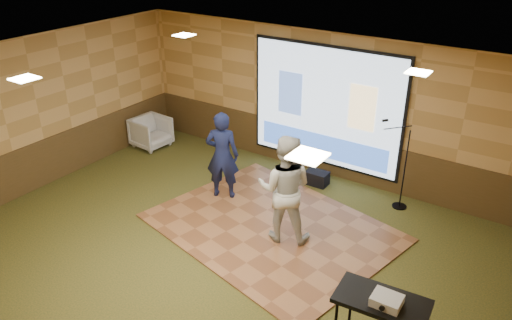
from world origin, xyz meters
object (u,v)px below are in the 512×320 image
Objects in this scene: dance_floor at (272,227)px; player_right at (285,189)px; av_table at (379,320)px; banquet_chair at (151,132)px; projector_screen at (325,108)px; player_left at (222,155)px; projector at (387,300)px; mic_stand at (400,183)px; duffel_bag at (317,178)px.

player_right is (0.33, -0.15, 0.95)m from dance_floor.
av_table reaches higher than banquet_chair.
projector_screen reaches higher than player_left.
av_table is at bearing -111.02° from banquet_chair.
player_left is 4.74m from projector.
av_table is 4.02m from mic_stand.
mic_stand is at bearing -79.81° from banquet_chair.
projector_screen is 2.64m from player_right.
banquet_chair is 4.19m from duffel_bag.
av_table is 1.39× the size of banquet_chair.
projector_screen is at bearing -98.83° from player_right.
player_left is at bearing -120.01° from projector_screen.
banquet_chair is (-4.24, 1.37, 0.35)m from dance_floor.
dance_floor is 4.47m from banquet_chair.
banquet_chair is at bearing 153.08° from projector.
projector is at bearing 121.23° from player_right.
dance_floor is at bearing -84.17° from projector_screen.
dance_floor is 12.36× the size of projector.
projector_screen is at bearing -71.40° from banquet_chair.
player_right is at bearing -77.27° from projector_screen.
projector_screen is 1.95× the size of mic_stand.
projector is at bearing -58.19° from mic_stand.
projector_screen is 7.27× the size of duffel_bag.
projector_screen is 3.01× the size of av_table.
av_table is (2.65, -1.91, 0.78)m from dance_floor.
projector is at bearing -35.82° from dance_floor.
dance_floor is 1.88m from duffel_bag.
banquet_chair reaches higher than duffel_bag.
player_left is 3.80× the size of duffel_bag.
banquet_chair is at bearing -158.56° from mic_stand.
projector_screen is at bearing 95.83° from dance_floor.
banquet_chair is 1.73× the size of duffel_bag.
player_right is at bearing 142.84° from av_table.
av_table is at bearing 124.98° from player_left.
projector is 0.41× the size of banquet_chair.
projector is (4.09, -2.37, 0.26)m from player_left.
av_table is at bearing -55.96° from projector_screen.
av_table is 7.64m from banquet_chair.
mic_stand is (2.96, 1.54, -0.40)m from player_left.
player_left is at bearing -136.81° from mic_stand.
projector_screen reaches higher than mic_stand.
player_right is 1.71× the size of av_table.
dance_floor is 1.69m from player_left.
projector is at bearing -38.81° from av_table.
av_table is (2.90, -4.29, -0.68)m from projector_screen.
mic_stand is 2.14× the size of banquet_chair.
mic_stand reaches higher than dance_floor.
banquet_chair is at bearing -173.01° from duffel_bag.
projector is (2.39, -1.81, 0.19)m from player_right.
duffel_bag is at bearing 92.57° from dance_floor.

